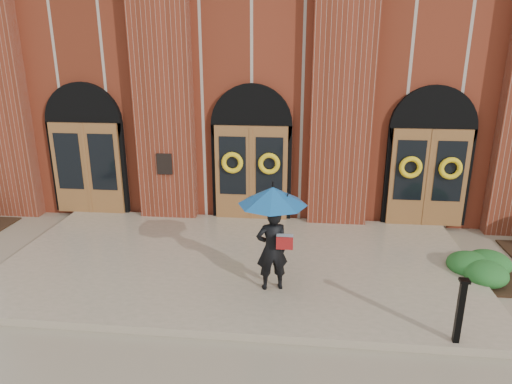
# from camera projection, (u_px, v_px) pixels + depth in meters

# --- Properties ---
(ground) EXTENTS (90.00, 90.00, 0.00)m
(ground) POSITION_uv_depth(u_px,v_px,m) (237.00, 269.00, 9.82)
(ground) COLOR gray
(ground) RESTS_ON ground
(landing) EXTENTS (10.00, 5.30, 0.15)m
(landing) POSITION_uv_depth(u_px,v_px,m) (238.00, 263.00, 9.94)
(landing) COLOR tan
(landing) RESTS_ON ground
(church_building) EXTENTS (16.20, 12.53, 7.00)m
(church_building) POSITION_uv_depth(u_px,v_px,m) (270.00, 76.00, 17.07)
(church_building) COLOR maroon
(church_building) RESTS_ON ground
(man_with_umbrella) EXTENTS (1.56, 1.56, 2.03)m
(man_with_umbrella) POSITION_uv_depth(u_px,v_px,m) (273.00, 219.00, 8.33)
(man_with_umbrella) COLOR black
(man_with_umbrella) RESTS_ON landing
(metal_post) EXTENTS (0.15, 0.15, 1.09)m
(metal_post) POSITION_uv_depth(u_px,v_px,m) (460.00, 310.00, 6.99)
(metal_post) COLOR black
(metal_post) RESTS_ON landing
(hedge_front_right) EXTENTS (1.27, 1.09, 0.45)m
(hedge_front_right) POSITION_uv_depth(u_px,v_px,m) (485.00, 271.00, 9.24)
(hedge_front_right) COLOR #1E541E
(hedge_front_right) RESTS_ON ground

